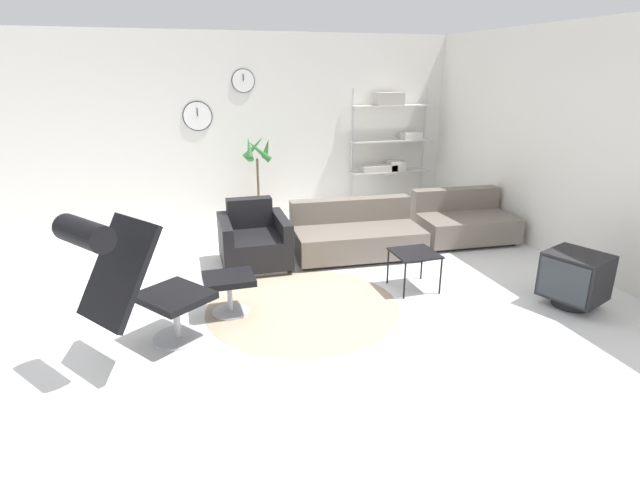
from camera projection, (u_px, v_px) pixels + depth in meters
name	position (u px, v px, depth m)	size (l,w,h in m)	color
ground_plane	(302.00, 296.00, 5.26)	(12.00, 12.00, 0.00)	white
wall_back	(247.00, 128.00, 7.73)	(12.00, 0.09, 2.80)	silver
wall_right	(584.00, 149.00, 5.73)	(0.06, 12.00, 2.80)	silver
round_rug	(303.00, 307.00, 5.01)	(1.94, 1.94, 0.01)	tan
lounge_chair	(130.00, 273.00, 3.90)	(1.17, 1.05, 1.26)	#BCBCC1
ottoman	(229.00, 285.00, 4.81)	(0.48, 0.41, 0.39)	#BCBCC1
armchair_red	(254.00, 243.00, 6.01)	(0.81, 0.87, 0.76)	silver
couch_low	(356.00, 236.00, 6.37)	(1.66, 0.98, 0.67)	black
couch_second	(463.00, 223.00, 6.92)	(1.34, 0.95, 0.67)	black
side_table	(415.00, 256.00, 5.32)	(0.46, 0.46, 0.42)	black
crt_television	(575.00, 278.00, 4.95)	(0.65, 0.68, 0.55)	black
potted_plant	(259.00, 189.00, 7.61)	(0.41, 0.43, 1.33)	brown
shelf_unit	(391.00, 138.00, 8.25)	(1.37, 0.28, 1.98)	#BCBCC1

